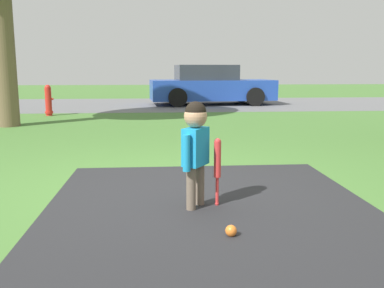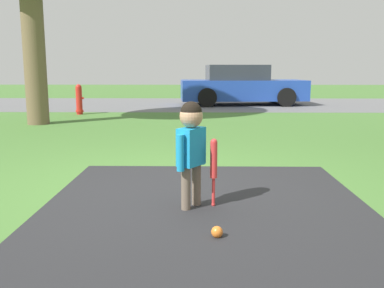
{
  "view_description": "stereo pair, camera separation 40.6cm",
  "coord_description": "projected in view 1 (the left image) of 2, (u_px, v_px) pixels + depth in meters",
  "views": [
    {
      "loc": [
        -0.01,
        -4.4,
        1.25
      ],
      "look_at": [
        0.32,
        -0.26,
        0.52
      ],
      "focal_mm": 40.0,
      "sensor_mm": 36.0,
      "label": 1
    },
    {
      "loc": [
        0.39,
        -4.41,
        1.25
      ],
      "look_at": [
        0.32,
        -0.26,
        0.52
      ],
      "focal_mm": 40.0,
      "sensor_mm": 36.0,
      "label": 2
    }
  ],
  "objects": [
    {
      "name": "baseball_bat",
      "position": [
        217.0,
        162.0,
        3.9
      ],
      "size": [
        0.06,
        0.06,
        0.63
      ],
      "color": "red",
      "rests_on": "ground"
    },
    {
      "name": "parked_car",
      "position": [
        210.0,
        86.0,
        15.09
      ],
      "size": [
        4.41,
        2.21,
        1.38
      ],
      "rotation": [
        0.0,
        0.0,
        0.08
      ],
      "color": "#2347AD",
      "rests_on": "ground"
    },
    {
      "name": "ground_plane",
      "position": [
        160.0,
        188.0,
        4.54
      ],
      "size": [
        60.0,
        60.0,
        0.0
      ],
      "primitive_type": "plane",
      "color": "#477533"
    },
    {
      "name": "fire_hydrant",
      "position": [
        48.0,
        101.0,
        11.52
      ],
      "size": [
        0.24,
        0.21,
        0.83
      ],
      "color": "red",
      "rests_on": "ground"
    },
    {
      "name": "child",
      "position": [
        196.0,
        139.0,
        3.81
      ],
      "size": [
        0.27,
        0.34,
        0.97
      ],
      "rotation": [
        0.0,
        0.0,
        0.99
      ],
      "color": "#6B5B4C",
      "rests_on": "ground"
    },
    {
      "name": "street_strip",
      "position": [
        158.0,
        104.0,
        15.32
      ],
      "size": [
        40.0,
        6.0,
        0.01
      ],
      "color": "slate",
      "rests_on": "ground"
    },
    {
      "name": "sports_ball",
      "position": [
        231.0,
        231.0,
        3.23
      ],
      "size": [
        0.09,
        0.09,
        0.09
      ],
      "color": "orange",
      "rests_on": "ground"
    }
  ]
}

